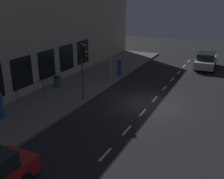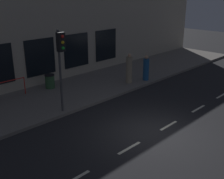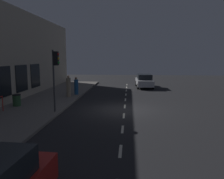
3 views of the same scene
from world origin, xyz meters
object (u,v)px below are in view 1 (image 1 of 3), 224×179
Objects in this scene: pedestrian_0 at (0,106)px; pedestrian_1 at (110,68)px; pedestrian_2 at (119,67)px; traffic_light at (84,59)px; trash_bin at (57,82)px; parked_car_1 at (206,60)px.

pedestrian_1 reaches higher than pedestrian_0.
pedestrian_2 is (-0.40, -1.16, -0.11)m from pedestrian_1.
traffic_light reaches higher than pedestrian_0.
traffic_light is 2.39× the size of pedestrian_2.
parked_car_1 is at bearing -129.86° from trash_bin.
traffic_light is at bearing 16.78° from pedestrian_1.
trash_bin is (0.54, -6.14, -0.36)m from pedestrian_0.
traffic_light reaches higher than pedestrian_2.
traffic_light is 0.84× the size of parked_car_1.
parked_car_1 is (-6.26, -12.95, -2.17)m from traffic_light.
parked_car_1 is 10.26m from pedestrian_1.
parked_car_1 is 9.15m from pedestrian_2.
pedestrian_1 is at bearing 73.54° from pedestrian_0.
parked_car_1 is 15.00m from trash_bin.
pedestrian_2 is at bearing 72.76° from pedestrian_0.
traffic_light is 5.84m from pedestrian_1.
pedestrian_0 is (2.80, 4.70, -2.05)m from traffic_light.
pedestrian_2 is 5.99m from trash_bin.
trash_bin is (2.61, 4.01, -0.44)m from pedestrian_1.
pedestrian_1 is 2.25× the size of trash_bin.
trash_bin is at bearing -131.92° from parked_car_1.
trash_bin is (9.61, 11.51, -0.23)m from parked_car_1.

